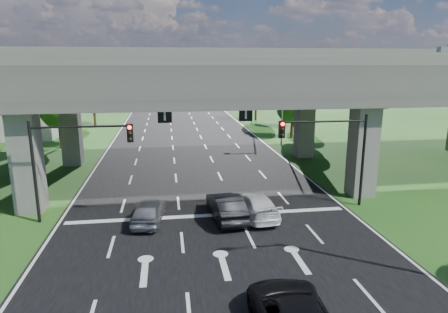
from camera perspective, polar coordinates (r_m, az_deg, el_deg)
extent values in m
plane|color=#1C4A17|center=(21.51, -1.09, -11.90)|extent=(160.00, 160.00, 0.00)
cube|color=black|center=(30.80, -3.42, -4.01)|extent=(18.00, 120.00, 0.03)
cube|color=#3B3936|center=(31.44, -3.94, 11.14)|extent=(80.00, 15.00, 2.00)
cube|color=#66635E|center=(24.20, -2.64, 14.09)|extent=(80.00, 0.50, 1.00)
cube|color=#66635E|center=(38.65, -4.83, 13.73)|extent=(80.00, 0.50, 1.00)
cube|color=#66635E|center=(27.33, -26.39, -0.06)|extent=(1.60, 1.60, 7.00)
cube|color=#66635E|center=(38.71, -21.04, 3.99)|extent=(1.60, 1.60, 7.00)
cube|color=#66635E|center=(29.20, 19.26, 1.36)|extent=(1.60, 1.60, 7.00)
cube|color=#66635E|center=(40.05, 11.42, 4.89)|extent=(1.60, 1.60, 7.00)
cube|color=black|center=(24.52, -8.46, 5.75)|extent=(0.85, 0.06, 0.85)
cube|color=black|center=(25.01, 3.13, 6.02)|extent=(0.85, 0.06, 0.85)
cylinder|color=black|center=(27.12, 19.21, -0.59)|extent=(0.18, 0.18, 6.00)
cylinder|color=black|center=(25.49, 14.13, 4.87)|extent=(5.50, 0.12, 0.12)
cube|color=black|center=(24.47, 8.26, 3.85)|extent=(0.35, 0.28, 1.05)
sphere|color=#FF0C05|center=(24.26, 8.39, 4.60)|extent=(0.22, 0.22, 0.22)
cylinder|color=black|center=(25.29, -25.48, -2.12)|extent=(0.18, 0.18, 6.00)
cylinder|color=black|center=(24.08, -19.83, 4.01)|extent=(5.50, 0.12, 0.12)
cube|color=black|center=(23.57, -13.27, 3.27)|extent=(0.35, 0.28, 1.05)
sphere|color=#FF0C05|center=(23.36, -13.35, 4.05)|extent=(0.22, 0.22, 0.22)
cube|color=gray|center=(16.60, 29.19, 13.22)|extent=(0.60, 0.25, 0.18)
cylinder|color=gray|center=(45.39, 8.38, 7.87)|extent=(0.16, 0.16, 10.00)
cylinder|color=gray|center=(44.80, 6.69, 13.87)|extent=(3.00, 0.10, 0.10)
cube|color=gray|center=(44.44, 4.76, 13.79)|extent=(0.60, 0.25, 0.18)
cylinder|color=gray|center=(60.85, 4.06, 9.31)|extent=(0.16, 0.16, 10.00)
cylinder|color=gray|center=(60.41, 2.71, 13.76)|extent=(3.00, 0.10, 0.10)
cube|color=gray|center=(60.14, 1.26, 13.68)|extent=(0.60, 0.25, 0.18)
cylinder|color=black|center=(47.38, -22.34, 3.15)|extent=(0.36, 0.36, 3.30)
sphere|color=#144412|center=(47.00, -22.66, 6.75)|extent=(4.50, 4.50, 4.50)
sphere|color=#144412|center=(46.50, -22.42, 8.39)|extent=(3.60, 3.60, 3.60)
sphere|color=#144412|center=(47.55, -22.80, 5.71)|extent=(3.30, 3.30, 3.30)
cylinder|color=black|center=(55.82, -23.39, 4.22)|extent=(0.36, 0.36, 2.86)
sphere|color=#144412|center=(55.52, -23.64, 6.86)|extent=(3.90, 3.90, 3.90)
sphere|color=#144412|center=(55.03, -23.42, 8.06)|extent=(3.12, 3.12, 3.12)
sphere|color=#144412|center=(56.06, -23.75, 6.10)|extent=(2.86, 2.86, 2.86)
cylinder|color=black|center=(62.67, -18.02, 5.83)|extent=(0.36, 0.36, 3.52)
sphere|color=#144412|center=(62.37, -18.23, 8.75)|extent=(4.80, 4.80, 4.80)
sphere|color=#144412|center=(61.93, -18.01, 10.07)|extent=(3.84, 3.84, 3.84)
sphere|color=#144412|center=(62.89, -18.38, 7.89)|extent=(3.52, 3.52, 3.52)
cylinder|color=black|center=(50.34, 9.69, 4.37)|extent=(0.36, 0.36, 3.08)
sphere|color=#144412|center=(50.00, 9.82, 7.54)|extent=(4.20, 4.20, 4.20)
sphere|color=#144412|center=(49.73, 10.42, 8.95)|extent=(3.36, 3.36, 3.36)
sphere|color=#144412|center=(50.37, 9.31, 6.64)|extent=(3.08, 3.08, 3.08)
cylinder|color=black|center=(58.81, 10.11, 5.50)|extent=(0.36, 0.36, 2.86)
sphere|color=#144412|center=(58.52, 10.21, 8.03)|extent=(3.90, 3.90, 3.90)
sphere|color=#144412|center=(58.28, 10.73, 9.14)|extent=(3.12, 3.12, 3.12)
sphere|color=#144412|center=(58.88, 9.78, 7.31)|extent=(2.86, 2.86, 2.86)
cylinder|color=black|center=(65.37, 4.56, 6.62)|extent=(0.36, 0.36, 3.30)
sphere|color=#144412|center=(65.09, 4.61, 9.24)|extent=(4.50, 4.50, 4.50)
sphere|color=#144412|center=(64.81, 5.04, 10.41)|extent=(3.60, 3.60, 3.60)
sphere|color=#144412|center=(65.49, 4.26, 8.48)|extent=(3.30, 3.30, 3.30)
imported|color=#A6A8AE|center=(23.88, -10.70, -7.59)|extent=(2.17, 4.32, 1.41)
imported|color=black|center=(23.90, 0.31, -7.18)|extent=(2.03, 4.79, 1.54)
imported|color=silver|center=(24.40, 4.49, -6.96)|extent=(2.42, 4.98, 1.39)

